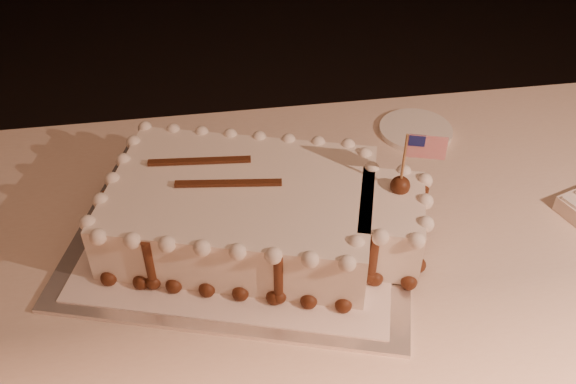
{
  "coord_description": "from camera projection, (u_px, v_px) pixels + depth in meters",
  "views": [
    {
      "loc": [
        -0.33,
        -0.24,
        1.55
      ],
      "look_at": [
        -0.2,
        0.59,
        0.84
      ],
      "focal_mm": 40.0,
      "sensor_mm": 36.0,
      "label": 1
    }
  ],
  "objects": [
    {
      "name": "sheet_cake",
      "position": [
        260.0,
        211.0,
        1.1
      ],
      "size": [
        0.59,
        0.43,
        0.22
      ],
      "color": "white",
      "rests_on": "doily"
    },
    {
      "name": "cake_board",
      "position": [
        244.0,
        234.0,
        1.14
      ],
      "size": [
        0.69,
        0.6,
        0.01
      ],
      "primitive_type": "cube",
      "rotation": [
        0.0,
        0.0,
        -0.3
      ],
      "color": "silver",
      "rests_on": "banquet_table"
    },
    {
      "name": "doily",
      "position": [
        244.0,
        232.0,
        1.14
      ],
      "size": [
        0.62,
        0.54,
        0.0
      ],
      "primitive_type": "cube",
      "rotation": [
        0.0,
        0.0,
        -0.3
      ],
      "color": "white",
      "rests_on": "cake_board"
    },
    {
      "name": "banquet_table",
      "position": [
        376.0,
        340.0,
        1.43
      ],
      "size": [
        2.4,
        0.8,
        0.75
      ],
      "primitive_type": "cube",
      "color": "beige",
      "rests_on": "ground"
    },
    {
      "name": "side_plate",
      "position": [
        416.0,
        130.0,
        1.39
      ],
      "size": [
        0.16,
        0.16,
        0.01
      ],
      "primitive_type": "cylinder",
      "color": "white",
      "rests_on": "banquet_table"
    }
  ]
}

